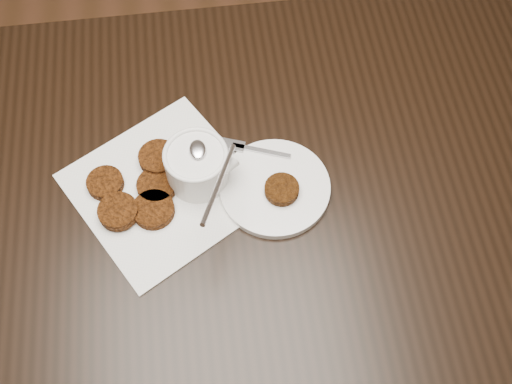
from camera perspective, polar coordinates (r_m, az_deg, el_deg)
floor at (r=1.71m, az=-2.85°, el=-14.47°), size 4.00×4.00×0.00m
table at (r=1.37m, az=-1.95°, el=-8.23°), size 1.35×0.87×0.75m
napkin at (r=1.05m, az=-8.33°, el=0.35°), size 0.37×0.37×0.00m
sauce_ramekin at (r=0.99m, az=-5.53°, el=3.47°), size 0.14×0.14×0.14m
patty_cluster at (r=1.04m, az=-10.23°, el=0.15°), size 0.27×0.27×0.02m
plate_with_patty at (r=1.03m, az=1.71°, el=0.59°), size 0.23×0.23×0.03m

